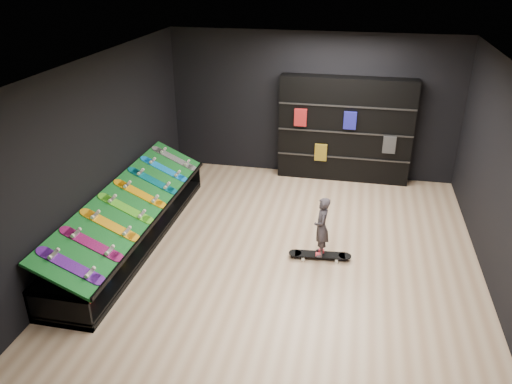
% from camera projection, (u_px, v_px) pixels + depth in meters
% --- Properties ---
extents(floor, '(6.00, 7.00, 0.01)m').
position_uv_depth(floor, '(284.00, 257.00, 7.92)').
color(floor, tan).
rests_on(floor, ground).
extents(ceiling, '(6.00, 7.00, 0.01)m').
position_uv_depth(ceiling, '(290.00, 66.00, 6.63)').
color(ceiling, white).
rests_on(ceiling, ground).
extents(wall_back, '(6.00, 0.02, 3.00)m').
position_uv_depth(wall_back, '(312.00, 106.00, 10.37)').
color(wall_back, black).
rests_on(wall_back, ground).
extents(wall_front, '(6.00, 0.02, 3.00)m').
position_uv_depth(wall_front, '(224.00, 329.00, 4.19)').
color(wall_front, black).
rests_on(wall_front, ground).
extents(wall_left, '(0.02, 7.00, 3.00)m').
position_uv_depth(wall_left, '(98.00, 155.00, 7.83)').
color(wall_left, black).
rests_on(wall_left, ground).
extents(wall_right, '(0.02, 7.00, 3.00)m').
position_uv_depth(wall_right, '(507.00, 188.00, 6.72)').
color(wall_right, black).
rests_on(wall_right, ground).
extents(display_rack, '(0.90, 4.50, 0.50)m').
position_uv_depth(display_rack, '(133.00, 227.00, 8.29)').
color(display_rack, black).
rests_on(display_rack, ground).
extents(turf_ramp, '(0.92, 4.50, 0.46)m').
position_uv_depth(turf_ramp, '(133.00, 202.00, 8.08)').
color(turf_ramp, '#0D521A').
rests_on(turf_ramp, display_rack).
extents(back_shelving, '(2.71, 0.32, 2.17)m').
position_uv_depth(back_shelving, '(345.00, 130.00, 10.26)').
color(back_shelving, black).
rests_on(back_shelving, ground).
extents(floor_skateboard, '(1.00, 0.31, 0.09)m').
position_uv_depth(floor_skateboard, '(320.00, 256.00, 7.85)').
color(floor_skateboard, black).
rests_on(floor_skateboard, ground).
extents(child, '(0.18, 0.24, 0.58)m').
position_uv_depth(child, '(321.00, 238.00, 7.71)').
color(child, black).
rests_on(child, floor_skateboard).
extents(display_board_0, '(0.93, 0.22, 0.50)m').
position_uv_depth(display_board_0, '(71.00, 266.00, 6.39)').
color(display_board_0, purple).
rests_on(display_board_0, turf_ramp).
extents(display_board_1, '(0.93, 0.22, 0.50)m').
position_uv_depth(display_board_1, '(92.00, 244.00, 6.87)').
color(display_board_1, '#E5198C').
rests_on(display_board_1, turf_ramp).
extents(display_board_2, '(0.93, 0.22, 0.50)m').
position_uv_depth(display_board_2, '(110.00, 225.00, 7.35)').
color(display_board_2, orange).
rests_on(display_board_2, turf_ramp).
extents(display_board_3, '(0.93, 0.22, 0.50)m').
position_uv_depth(display_board_3, '(126.00, 209.00, 7.83)').
color(display_board_3, green).
rests_on(display_board_3, turf_ramp).
extents(display_board_4, '(0.93, 0.22, 0.50)m').
position_uv_depth(display_board_4, '(140.00, 194.00, 8.30)').
color(display_board_4, yellow).
rests_on(display_board_4, turf_ramp).
extents(display_board_5, '(0.93, 0.22, 0.50)m').
position_uv_depth(display_board_5, '(153.00, 181.00, 8.78)').
color(display_board_5, '#0C8C99').
rests_on(display_board_5, turf_ramp).
extents(display_board_6, '(0.93, 0.22, 0.50)m').
position_uv_depth(display_board_6, '(164.00, 169.00, 9.26)').
color(display_board_6, blue).
rests_on(display_board_6, turf_ramp).
extents(display_board_7, '(0.93, 0.22, 0.50)m').
position_uv_depth(display_board_7, '(174.00, 158.00, 9.74)').
color(display_board_7, black).
rests_on(display_board_7, turf_ramp).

